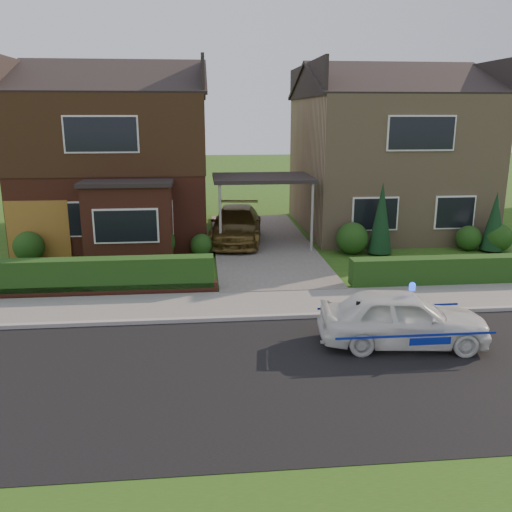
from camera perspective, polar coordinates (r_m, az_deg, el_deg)
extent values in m
plane|color=#265316|center=(11.32, 6.90, -12.16)|extent=(120.00, 120.00, 0.00)
cube|color=black|center=(11.32, 6.90, -12.16)|extent=(60.00, 6.00, 0.02)
cube|color=#9E9993|center=(14.03, 4.24, -6.35)|extent=(60.00, 0.16, 0.12)
cube|color=slate|center=(15.00, 3.56, -4.95)|extent=(60.00, 2.00, 0.10)
cube|color=#666059|center=(21.56, 0.66, 1.24)|extent=(3.80, 12.00, 0.12)
cube|color=brown|center=(24.19, -14.10, 9.11)|extent=(7.20, 8.00, 5.80)
cube|color=white|center=(20.79, -19.72, 3.64)|extent=(1.80, 0.08, 1.30)
cube|color=white|center=(20.25, -10.98, 3.96)|extent=(1.60, 0.08, 1.30)
cube|color=white|center=(20.13, -16.00, 12.21)|extent=(2.60, 0.08, 1.30)
cube|color=black|center=(24.10, -14.32, 12.54)|extent=(7.26, 8.06, 2.90)
cube|color=brown|center=(19.68, -13.23, 3.38)|extent=(3.00, 1.40, 2.70)
cube|color=black|center=(19.46, -13.48, 7.48)|extent=(3.20, 1.60, 0.14)
cube|color=#A08562|center=(25.27, 13.28, 9.38)|extent=(7.20, 8.00, 5.80)
cube|color=white|center=(21.19, 12.42, 4.36)|extent=(1.80, 0.08, 1.30)
cube|color=white|center=(22.37, 20.19, 4.33)|extent=(1.60, 0.08, 1.30)
cube|color=white|center=(21.42, 17.01, 12.26)|extent=(2.60, 0.08, 1.30)
cube|color=black|center=(21.10, 0.68, 8.23)|extent=(3.80, 3.00, 0.14)
cylinder|color=gray|center=(19.80, -3.79, 3.81)|extent=(0.10, 0.10, 2.70)
cylinder|color=gray|center=(20.20, 5.92, 3.98)|extent=(0.10, 0.10, 2.70)
cube|color=olive|center=(21.06, -21.93, 2.59)|extent=(2.20, 0.10, 2.10)
cube|color=brown|center=(16.30, -17.77, -3.55)|extent=(7.70, 0.25, 0.36)
cube|color=#193711|center=(16.49, -17.61, -3.98)|extent=(7.50, 0.55, 0.90)
cube|color=#193711|center=(17.95, 21.51, -2.81)|extent=(7.50, 0.55, 0.80)
sphere|color=#193711|center=(20.81, -22.80, 0.93)|extent=(1.08, 1.08, 1.08)
sphere|color=#193711|center=(19.72, -10.42, 1.50)|extent=(1.32, 1.32, 1.32)
sphere|color=#193711|center=(19.99, -5.75, 1.14)|extent=(0.84, 0.84, 0.84)
sphere|color=#193711|center=(20.51, 10.09, 1.85)|extent=(1.20, 1.20, 1.20)
sphere|color=#193711|center=(22.30, 21.47, 1.77)|extent=(0.96, 0.96, 0.96)
sphere|color=#193711|center=(22.51, 24.09, 1.77)|extent=(1.08, 1.08, 1.08)
cone|color=black|center=(20.47, 13.03, 3.68)|extent=(0.90, 0.90, 2.60)
cone|color=black|center=(22.30, 23.80, 3.16)|extent=(0.90, 0.90, 2.20)
imported|color=silver|center=(12.69, 15.17, -6.37)|extent=(1.93, 3.90, 1.28)
sphere|color=#193FF2|center=(12.53, 16.19, -3.25)|extent=(0.17, 0.17, 0.17)
cube|color=navy|center=(12.06, 16.42, -7.87)|extent=(3.45, 0.02, 0.05)
cube|color=navy|center=(13.38, 14.02, -5.43)|extent=(3.45, 0.02, 0.05)
ellipsoid|color=black|center=(12.19, 10.77, -5.68)|extent=(0.22, 0.17, 0.21)
sphere|color=white|center=(12.14, 10.92, -5.82)|extent=(0.11, 0.11, 0.11)
sphere|color=black|center=(12.13, 10.92, -5.09)|extent=(0.13, 0.13, 0.13)
cone|color=black|center=(12.10, 10.72, -4.79)|extent=(0.04, 0.04, 0.05)
cone|color=black|center=(12.13, 11.13, -4.77)|extent=(0.04, 0.04, 0.05)
imported|color=brown|center=(21.68, -2.07, 3.32)|extent=(2.48, 4.91, 1.37)
imported|color=gray|center=(17.35, -20.50, -1.86)|extent=(0.48, 0.36, 0.84)
imported|color=gray|center=(19.77, -16.19, 0.24)|extent=(0.48, 0.48, 0.69)
imported|color=gray|center=(19.47, -9.93, 0.62)|extent=(0.49, 0.49, 0.84)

